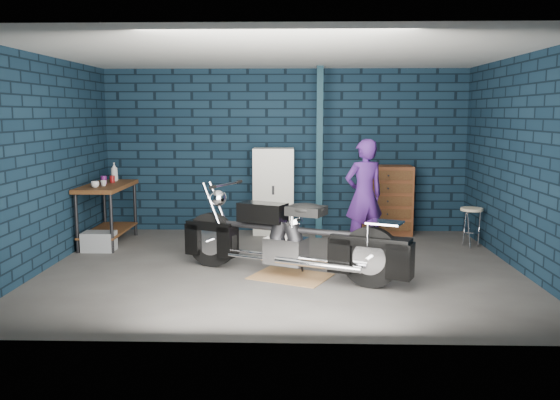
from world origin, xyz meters
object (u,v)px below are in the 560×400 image
Objects in this scene: motorcycle at (291,232)px; shop_stool at (471,228)px; storage_bin at (99,241)px; locker at (274,191)px; tool_chest at (385,200)px; person at (364,195)px; workbench at (108,214)px.

motorcycle reaches higher than shop_stool.
storage_bin is 5.46m from shop_stool.
locker is 1.84m from tool_chest.
shop_stool is (5.44, 0.40, 0.16)m from storage_bin.
motorcycle is 1.78× the size of locker.
person is at bearing 2.12° from storage_bin.
storage_bin is at bearing -162.84° from tool_chest.
storage_bin is at bearing -151.75° from locker.
motorcycle is 1.56× the size of person.
tool_chest is (1.83, 0.00, -0.14)m from locker.
workbench is 4.41m from tool_chest.
locker reaches higher than tool_chest.
person is 1.43× the size of tool_chest.
tool_chest is at bearing -132.69° from person.
tool_chest reaches higher than workbench.
storage_bin is 0.40× the size of tool_chest.
locker is at bearing 121.20° from motorcycle.
shop_stool reaches higher than storage_bin.
motorcycle is (2.80, -1.79, 0.10)m from workbench.
person is 1.14× the size of locker.
workbench is at bearing 92.29° from storage_bin.
workbench is at bearing -161.60° from locker.
storage_bin is (-3.82, -0.14, -0.67)m from person.
locker is 3.13m from shop_stool.
workbench is at bearing -169.14° from tool_chest.
person reaches higher than motorcycle.
locker reaches higher than workbench.
motorcycle is at bearing -32.55° from workbench.
storage_bin is (0.02, -0.50, -0.32)m from workbench.
workbench is at bearing 178.91° from shop_stool.
shop_stool is (1.62, 0.25, -0.51)m from person.
person is at bearing -171.05° from shop_stool.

